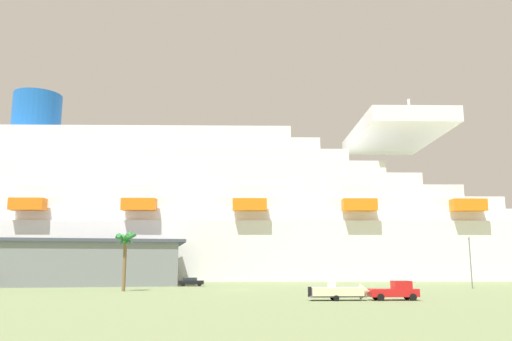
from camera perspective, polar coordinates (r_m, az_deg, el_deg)
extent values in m
plane|color=#66754C|center=(113.68, -3.19, -12.36)|extent=(600.00, 600.00, 0.00)
cube|color=white|center=(141.72, -11.48, -8.88)|extent=(225.76, 59.34, 14.21)
cube|color=white|center=(142.16, -11.35, -5.41)|extent=(198.82, 53.65, 3.00)
cube|color=white|center=(143.29, -13.07, -4.18)|extent=(187.83, 51.94, 3.00)
cube|color=white|center=(144.62, -14.76, -2.97)|extent=(177.37, 49.91, 3.00)
cube|color=white|center=(146.13, -16.40, -1.77)|extent=(166.39, 48.25, 3.00)
cube|color=white|center=(147.83, -18.01, -0.60)|extent=(157.59, 47.04, 3.00)
cube|color=white|center=(149.70, -19.59, 0.54)|extent=(148.39, 45.70, 3.00)
cube|color=white|center=(151.73, -21.12, 1.65)|extent=(143.23, 44.35, 3.00)
cube|color=white|center=(153.93, -22.61, 2.73)|extent=(137.51, 43.49, 3.00)
cube|color=white|center=(149.86, 15.16, 4.01)|extent=(26.37, 41.79, 4.00)
cylinder|color=#1959B2|center=(156.59, -23.17, 5.51)|extent=(14.27, 14.27, 12.60)
cylinder|color=silver|center=(152.16, 16.71, 5.43)|extent=(0.80, 0.80, 12.00)
cube|color=orange|center=(131.85, -24.01, -3.45)|extent=(8.29, 4.02, 2.80)
cube|color=orange|center=(124.04, -12.85, -3.70)|extent=(8.29, 4.02, 2.80)
cube|color=orange|center=(121.41, -0.70, -3.82)|extent=(8.29, 4.02, 2.80)
cube|color=orange|center=(124.32, 11.41, -3.77)|extent=(8.29, 4.02, 2.80)
cube|color=orange|center=(132.38, 22.51, -3.58)|extent=(8.29, 4.02, 2.80)
cube|color=red|center=(62.86, 14.98, -12.97)|extent=(5.71, 2.32, 0.90)
cube|color=red|center=(63.15, 15.83, -12.10)|extent=(2.12, 1.95, 0.90)
cube|color=#26333F|center=(63.38, 16.42, -12.15)|extent=(0.20, 1.68, 0.63)
cylinder|color=black|center=(64.47, 16.41, -13.23)|extent=(0.81, 0.33, 0.80)
cylinder|color=black|center=(62.60, 17.05, -13.30)|extent=(0.81, 0.33, 0.80)
cylinder|color=black|center=(63.31, 13.13, -13.44)|extent=(0.81, 0.33, 0.80)
cylinder|color=black|center=(61.40, 13.68, -13.52)|extent=(0.81, 0.33, 0.80)
cube|color=#595960|center=(61.14, 8.97, -13.63)|extent=(6.56, 2.16, 0.16)
cube|color=#595960|center=(62.07, 12.51, -13.47)|extent=(2.12, 0.24, 0.10)
cylinder|color=black|center=(62.05, 8.50, -13.73)|extent=(0.65, 0.26, 0.64)
cylinder|color=black|center=(60.12, 8.91, -13.84)|extent=(0.65, 0.26, 0.64)
cube|color=beige|center=(61.11, 8.96, -13.14)|extent=(5.98, 2.32, 0.90)
cone|color=beige|center=(61.91, 12.06, -13.00)|extent=(1.30, 1.86, 1.79)
cube|color=silver|center=(60.95, 8.39, -12.41)|extent=(0.86, 1.04, 0.70)
cube|color=black|center=(60.51, 5.98, -13.23)|extent=(0.39, 0.52, 1.10)
cylinder|color=brown|center=(82.51, -14.40, -10.19)|extent=(0.53, 0.53, 7.68)
cone|color=#287233|center=(82.51, -14.01, -7.47)|extent=(0.95, 3.01, 2.55)
cone|color=#287233|center=(82.82, -14.05, -7.48)|extent=(2.70, 2.87, 1.88)
cone|color=#287233|center=(82.99, -14.27, -7.47)|extent=(3.30, 1.00, 1.82)
cone|color=#287233|center=(82.77, -14.53, -7.45)|extent=(1.77, 3.29, 1.87)
cone|color=#287233|center=(82.42, -14.53, -7.44)|extent=(2.33, 3.12, 1.83)
cone|color=#287233|center=(82.19, -14.32, -7.45)|extent=(3.16, 0.80, 2.21)
cone|color=#287233|center=(82.25, -14.13, -7.46)|extent=(2.84, 2.48, 2.33)
sphere|color=#287233|center=(82.58, -14.28, -7.53)|extent=(1.10, 1.10, 1.10)
cylinder|color=slate|center=(95.70, 22.73, -9.48)|extent=(0.20, 0.20, 8.38)
sphere|color=#F9F2CC|center=(95.80, 22.55, -6.83)|extent=(0.56, 0.56, 0.56)
cube|color=black|center=(98.46, -7.20, -12.23)|extent=(4.80, 2.19, 0.70)
cube|color=#1E232D|center=(98.46, -7.33, -11.86)|extent=(2.74, 1.83, 0.55)
cylinder|color=black|center=(99.25, -6.25, -12.43)|extent=(0.68, 0.28, 0.66)
cylinder|color=black|center=(97.46, -6.32, -12.47)|extent=(0.68, 0.28, 0.66)
cylinder|color=black|center=(99.51, -8.06, -12.39)|extent=(0.68, 0.28, 0.66)
cylinder|color=black|center=(97.73, -8.17, -12.43)|extent=(0.68, 0.28, 0.66)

